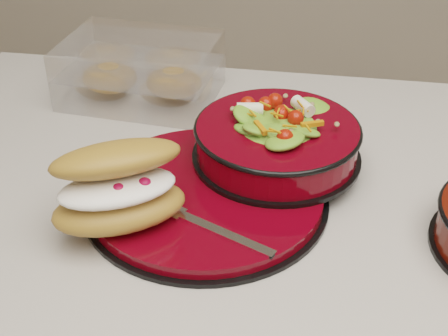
% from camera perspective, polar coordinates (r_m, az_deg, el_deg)
% --- Properties ---
extents(dinner_plate, '(0.31, 0.31, 0.02)m').
position_cam_1_polar(dinner_plate, '(0.79, -1.62, -2.49)').
color(dinner_plate, black).
rests_on(dinner_plate, island_counter).
extents(salad_bowl, '(0.23, 0.23, 0.09)m').
position_cam_1_polar(salad_bowl, '(0.83, 4.88, 3.01)').
color(salad_bowl, black).
rests_on(salad_bowl, dinner_plate).
extents(croissant, '(0.18, 0.16, 0.10)m').
position_cam_1_polar(croissant, '(0.72, -9.56, -1.73)').
color(croissant, '#A67632').
rests_on(croissant, dinner_plate).
extents(fork, '(0.16, 0.08, 0.00)m').
position_cam_1_polar(fork, '(0.72, -1.53, -5.34)').
color(fork, silver).
rests_on(fork, dinner_plate).
extents(pastry_box, '(0.25, 0.19, 0.09)m').
position_cam_1_polar(pastry_box, '(1.03, -7.61, 8.76)').
color(pastry_box, white).
rests_on(pastry_box, island_counter).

